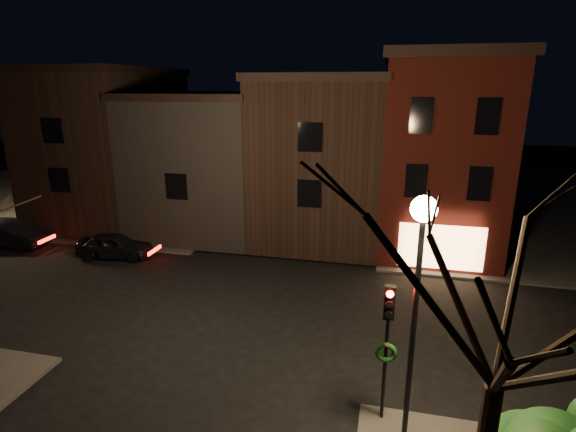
% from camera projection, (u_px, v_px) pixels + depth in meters
% --- Properties ---
extents(ground, '(120.00, 120.00, 0.00)m').
position_uv_depth(ground, '(249.00, 308.00, 18.74)').
color(ground, black).
rests_on(ground, ground).
extents(sidewalk_far_left, '(30.00, 30.00, 0.12)m').
position_uv_depth(sidewalk_far_left, '(110.00, 184.00, 41.78)').
color(sidewalk_far_left, '#2D2B28').
rests_on(sidewalk_far_left, ground).
extents(corner_building, '(6.50, 8.50, 10.50)m').
position_uv_depth(corner_building, '(441.00, 153.00, 24.33)').
color(corner_building, '#45100C').
rests_on(corner_building, ground).
extents(row_building_a, '(7.30, 10.30, 9.40)m').
position_uv_depth(row_building_a, '(325.00, 156.00, 26.86)').
color(row_building_a, black).
rests_on(row_building_a, ground).
extents(row_building_b, '(7.80, 10.30, 8.40)m').
position_uv_depth(row_building_b, '(212.00, 160.00, 28.59)').
color(row_building_b, black).
rests_on(row_building_b, ground).
extents(row_building_c, '(7.30, 10.30, 9.90)m').
position_uv_depth(row_building_c, '(110.00, 145.00, 29.96)').
color(row_building_c, black).
rests_on(row_building_c, ground).
extents(street_lamp_near, '(0.60, 0.60, 6.48)m').
position_uv_depth(street_lamp_near, '(420.00, 256.00, 10.32)').
color(street_lamp_near, black).
rests_on(street_lamp_near, sidewalk_near_right).
extents(traffic_signal, '(0.58, 0.38, 4.05)m').
position_uv_depth(traffic_signal, '(387.00, 333.00, 11.58)').
color(traffic_signal, black).
rests_on(traffic_signal, sidewalk_near_right).
extents(bare_tree_right, '(6.40, 6.40, 8.50)m').
position_uv_depth(bare_tree_right, '(513.00, 262.00, 7.43)').
color(bare_tree_right, black).
rests_on(bare_tree_right, sidewalk_near_right).
extents(parked_car_a, '(4.12, 2.11, 1.34)m').
position_uv_depth(parked_car_a, '(115.00, 246.00, 24.06)').
color(parked_car_a, black).
rests_on(parked_car_a, ground).
extents(parked_car_b, '(4.50, 1.63, 1.47)m').
position_uv_depth(parked_car_b, '(8.00, 234.00, 25.77)').
color(parked_car_b, black).
rests_on(parked_car_b, ground).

